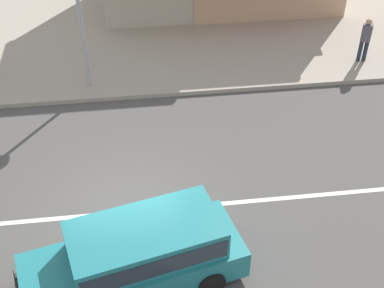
# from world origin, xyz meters

# --- Properties ---
(ground_plane) EXTENTS (160.00, 160.00, 0.00)m
(ground_plane) POSITION_xyz_m (0.00, 0.00, 0.00)
(ground_plane) COLOR #4C4947
(lane_centre_stripe) EXTENTS (50.40, 0.14, 0.01)m
(lane_centre_stripe) POSITION_xyz_m (0.00, 0.00, 0.00)
(lane_centre_stripe) COLOR silver
(lane_centre_stripe) RESTS_ON ground
(kerb_strip) EXTENTS (68.00, 10.00, 0.15)m
(kerb_strip) POSITION_xyz_m (0.00, 9.99, 0.07)
(kerb_strip) COLOR #9E9384
(kerb_strip) RESTS_ON ground
(minivan_teal_0) EXTENTS (5.00, 2.75, 1.56)m
(minivan_teal_0) POSITION_xyz_m (0.28, -2.05, 0.84)
(minivan_teal_0) COLOR teal
(minivan_teal_0) RESTS_ON ground
(street_clock) EXTENTS (0.69, 0.22, 3.77)m
(street_clock) POSITION_xyz_m (-1.00, 5.80, 2.98)
(street_clock) COLOR #9E9EA3
(street_clock) RESTS_ON kerb_strip
(pedestrian_by_shop) EXTENTS (0.34, 0.34, 1.59)m
(pedestrian_by_shop) POSITION_xyz_m (8.42, 6.22, 1.07)
(pedestrian_by_shop) COLOR #232838
(pedestrian_by_shop) RESTS_ON kerb_strip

